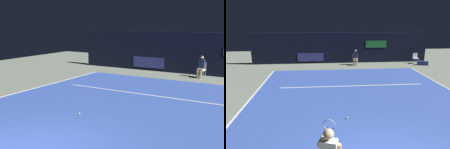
# 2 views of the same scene
# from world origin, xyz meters

# --- Properties ---
(ground_plane) EXTENTS (30.76, 30.76, 0.00)m
(ground_plane) POSITION_xyz_m (0.00, 4.91, 0.00)
(ground_plane) COLOR gray
(court_surface) EXTENTS (10.61, 11.82, 0.01)m
(court_surface) POSITION_xyz_m (0.00, 4.91, 0.01)
(court_surface) COLOR #3856B2
(court_surface) RESTS_ON ground
(line_sideline_right) EXTENTS (0.10, 11.82, 0.01)m
(line_sideline_right) POSITION_xyz_m (-5.25, 4.91, 0.01)
(line_sideline_right) COLOR white
(line_sideline_right) RESTS_ON court_surface
(line_service) EXTENTS (8.27, 0.10, 0.01)m
(line_service) POSITION_xyz_m (0.00, 6.98, 0.01)
(line_service) COLOR white
(line_service) RESTS_ON court_surface
(back_wall) EXTENTS (15.03, 0.33, 2.60)m
(back_wall) POSITION_xyz_m (-0.00, 13.33, 1.30)
(back_wall) COLOR black
(back_wall) RESTS_ON ground
(line_judge_on_chair) EXTENTS (0.49, 0.56, 1.32)m
(line_judge_on_chair) POSITION_xyz_m (1.08, 12.32, 0.69)
(line_judge_on_chair) COLOR white
(line_judge_on_chair) RESTS_ON ground
(tennis_ball) EXTENTS (0.07, 0.07, 0.07)m
(tennis_ball) POSITION_xyz_m (-0.81, 3.09, 0.05)
(tennis_ball) COLOR #CCE033
(tennis_ball) RESTS_ON court_surface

